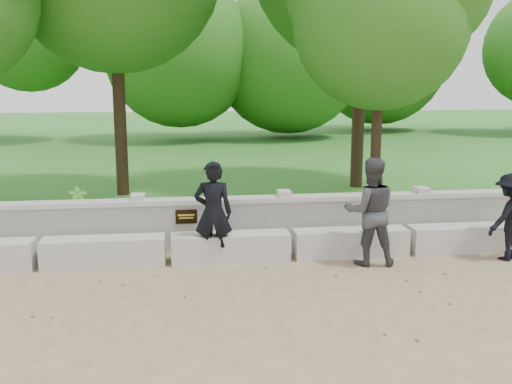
% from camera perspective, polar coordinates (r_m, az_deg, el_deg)
% --- Properties ---
extents(ground, '(80.00, 80.00, 0.00)m').
position_cam_1_polar(ground, '(7.52, -9.01, -11.44)').
color(ground, tan).
rests_on(ground, ground).
extents(lawn, '(40.00, 22.00, 0.25)m').
position_cam_1_polar(lawn, '(21.14, -8.11, 3.39)').
color(lawn, '#266420').
rests_on(lawn, ground).
extents(concrete_bench, '(11.90, 0.45, 0.45)m').
position_cam_1_polar(concrete_bench, '(9.24, -8.77, -5.69)').
color(concrete_bench, beige).
rests_on(concrete_bench, ground).
extents(parapet_wall, '(12.50, 0.35, 0.90)m').
position_cam_1_polar(parapet_wall, '(9.86, -8.73, -3.20)').
color(parapet_wall, '#B7B5AD').
rests_on(parapet_wall, ground).
extents(man_main, '(0.64, 0.57, 1.65)m').
position_cam_1_polar(man_main, '(9.00, -4.30, -2.09)').
color(man_main, black).
rests_on(man_main, ground).
extents(visitor_left, '(0.90, 0.74, 1.71)m').
position_cam_1_polar(visitor_left, '(9.11, 11.36, -1.93)').
color(visitor_left, '#3A3A3F').
rests_on(visitor_left, ground).
extents(visitor_mid, '(1.06, 0.87, 1.43)m').
position_cam_1_polar(visitor_mid, '(10.08, 24.06, -2.26)').
color(visitor_mid, black).
rests_on(visitor_mid, ground).
extents(tree_near_right, '(3.44, 3.44, 5.74)m').
position_cam_1_polar(tree_near_right, '(11.81, 12.43, 17.53)').
color(tree_near_right, '#382619').
rests_on(tree_near_right, lawn).
extents(shrub_a, '(0.42, 0.35, 0.67)m').
position_cam_1_polar(shrub_a, '(11.25, -17.33, -1.20)').
color(shrub_a, '#489030').
rests_on(shrub_a, lawn).
extents(shrub_b, '(0.40, 0.40, 0.57)m').
position_cam_1_polar(shrub_b, '(10.55, -11.53, -1.97)').
color(shrub_b, '#489030').
rests_on(shrub_b, lawn).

